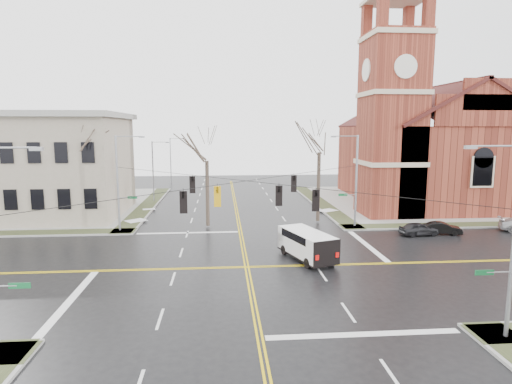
{
  "coord_description": "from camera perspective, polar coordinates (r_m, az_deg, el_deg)",
  "views": [
    {
      "loc": [
        -1.7,
        -29.33,
        9.83
      ],
      "look_at": [
        1.14,
        6.0,
        4.51
      ],
      "focal_mm": 30.0,
      "sensor_mm": 36.0,
      "label": 1
    }
  ],
  "objects": [
    {
      "name": "signal_pole_ne",
      "position": [
        43.13,
        13.01,
        1.82
      ],
      "size": [
        2.75,
        0.22,
        9.0
      ],
      "color": "gray",
      "rests_on": "ground"
    },
    {
      "name": "span_wires",
      "position": [
        29.6,
        -1.27,
        1.49
      ],
      "size": [
        23.02,
        23.02,
        0.03
      ],
      "color": "black",
      "rests_on": "ground"
    },
    {
      "name": "streetlight_north_a",
      "position": [
        58.27,
        -13.44,
        3.02
      ],
      "size": [
        2.3,
        0.2,
        8.0
      ],
      "color": "gray",
      "rests_on": "ground"
    },
    {
      "name": "parked_car_a",
      "position": [
        42.34,
        20.88,
        -4.61
      ],
      "size": [
        3.73,
        1.82,
        1.23
      ],
      "primitive_type": "imported",
      "rotation": [
        0.0,
        0.0,
        1.68
      ],
      "color": "black",
      "rests_on": "ground"
    },
    {
      "name": "sidewalks",
      "position": [
        30.95,
        -1.23,
        -9.83
      ],
      "size": [
        80.0,
        80.0,
        0.17
      ],
      "color": "gray",
      "rests_on": "ground"
    },
    {
      "name": "cargo_van",
      "position": [
        32.73,
        6.6,
        -6.7
      ],
      "size": [
        3.85,
        5.99,
        2.13
      ],
      "rotation": [
        0.0,
        0.0,
        0.33
      ],
      "color": "white",
      "rests_on": "ground"
    },
    {
      "name": "signal_pole_se",
      "position": [
        22.61,
        30.86,
        -5.16
      ],
      "size": [
        2.75,
        0.22,
        9.0
      ],
      "color": "gray",
      "rests_on": "ground"
    },
    {
      "name": "road_markings",
      "position": [
        30.98,
        -1.23,
        -9.96
      ],
      "size": [
        100.0,
        100.0,
        0.01
      ],
      "color": "gold",
      "rests_on": "ground"
    },
    {
      "name": "tree_nw_near",
      "position": [
        42.23,
        -6.58,
        4.73
      ],
      "size": [
        4.0,
        4.0,
        9.73
      ],
      "color": "#32291F",
      "rests_on": "ground"
    },
    {
      "name": "signal_pole_nw",
      "position": [
        42.23,
        -17.74,
        1.49
      ],
      "size": [
        2.75,
        0.22,
        9.0
      ],
      "color": "gray",
      "rests_on": "ground"
    },
    {
      "name": "ground",
      "position": [
        30.98,
        -1.23,
        -9.97
      ],
      "size": [
        120.0,
        120.0,
        0.0
      ],
      "primitive_type": "plane",
      "color": "black",
      "rests_on": "ground"
    },
    {
      "name": "parked_car_b",
      "position": [
        43.64,
        23.56,
        -4.44
      ],
      "size": [
        3.65,
        2.13,
        1.14
      ],
      "primitive_type": "imported",
      "rotation": [
        0.0,
        0.0,
        1.28
      ],
      "color": "black",
      "rests_on": "ground"
    },
    {
      "name": "church",
      "position": [
        60.25,
        21.61,
        6.61
      ],
      "size": [
        24.28,
        27.48,
        27.5
      ],
      "color": "maroon",
      "rests_on": "ground"
    },
    {
      "name": "traffic_signals",
      "position": [
        29.04,
        -1.19,
        -0.14
      ],
      "size": [
        8.21,
        8.26,
        1.3
      ],
      "color": "black",
      "rests_on": "ground"
    },
    {
      "name": "streetlight_north_b",
      "position": [
        78.03,
        -11.21,
        4.43
      ],
      "size": [
        2.3,
        0.2,
        8.0
      ],
      "color": "gray",
      "rests_on": "ground"
    },
    {
      "name": "tree_nw_far",
      "position": [
        45.24,
        -21.74,
        5.93
      ],
      "size": [
        4.0,
        4.0,
        11.4
      ],
      "color": "#32291F",
      "rests_on": "ground"
    },
    {
      "name": "tree_ne",
      "position": [
        44.59,
        8.44,
        5.87
      ],
      "size": [
        4.0,
        4.0,
        10.81
      ],
      "color": "#32291F",
      "rests_on": "ground"
    },
    {
      "name": "civic_building_a",
      "position": [
        53.52,
        -26.91,
        2.97
      ],
      "size": [
        18.0,
        14.0,
        11.0
      ],
      "primitive_type": "cube",
      "color": "gray",
      "rests_on": "ground"
    }
  ]
}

